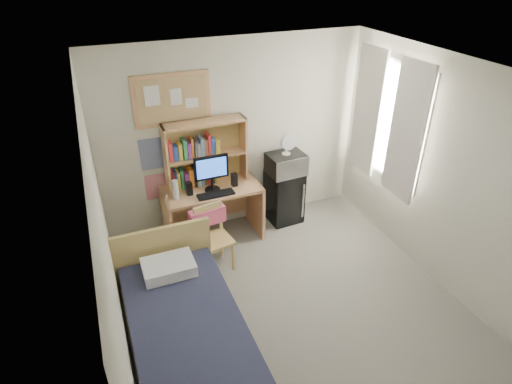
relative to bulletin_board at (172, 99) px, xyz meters
name	(u,v)px	position (x,y,z in m)	size (l,w,h in m)	color
floor	(301,318)	(0.78, -2.08, -1.93)	(3.60, 4.20, 0.02)	gray
ceiling	(318,82)	(0.78, -2.08, 0.68)	(3.60, 4.20, 0.02)	white
wall_back	(234,137)	(0.78, 0.02, -0.62)	(3.60, 0.04, 2.60)	beige
wall_left	(110,265)	(-1.02, -2.08, -0.62)	(0.04, 4.20, 2.60)	beige
wall_right	(456,184)	(2.58, -2.08, -0.62)	(0.04, 4.20, 2.60)	beige
window_unit	(388,121)	(2.53, -0.88, -0.32)	(0.10, 1.40, 1.70)	white
curtain_left	(406,133)	(2.50, -1.28, -0.32)	(0.04, 0.55, 1.70)	white
curtain_right	(367,111)	(2.50, -0.48, -0.32)	(0.04, 0.55, 1.70)	white
bulletin_board	(172,99)	(0.00, 0.00, 0.00)	(0.94, 0.03, 0.64)	tan
poster_wave	(152,154)	(-0.32, 0.01, -0.67)	(0.30, 0.01, 0.42)	navy
poster_japan	(156,186)	(-0.32, 0.01, -1.14)	(0.28, 0.01, 0.36)	#BD213D
desk	(213,213)	(0.33, -0.32, -1.52)	(1.27, 0.64, 0.79)	tan
desk_chair	(215,240)	(0.18, -0.93, -1.50)	(0.42, 0.42, 0.84)	#D8B866
mini_fridge	(284,196)	(1.43, -0.24, -1.53)	(0.45, 0.45, 0.77)	black
bed	(189,344)	(-0.48, -2.23, -1.64)	(1.03, 2.07, 0.57)	#1C1E33
hutch	(206,153)	(0.33, -0.17, -0.70)	(1.05, 0.27, 0.86)	tan
monitor	(212,174)	(0.33, -0.38, -0.89)	(0.44, 0.03, 0.47)	black
keyboard	(216,194)	(0.33, -0.52, -1.11)	(0.47, 0.15, 0.02)	black
speaker_left	(189,189)	(0.03, -0.38, -1.04)	(0.07, 0.07, 0.18)	black
speaker_right	(234,180)	(0.63, -0.38, -1.04)	(0.07, 0.07, 0.18)	black
water_bottle	(176,190)	(-0.15, -0.43, -1.00)	(0.08, 0.08, 0.26)	silver
hoodie	(207,216)	(0.15, -0.73, -1.27)	(0.45, 0.14, 0.22)	#EE5A80
microwave	(286,164)	(1.43, -0.26, -1.00)	(0.50, 0.38, 0.29)	silver
desk_fan	(287,144)	(1.43, -0.26, -0.72)	(0.23, 0.23, 0.29)	silver
pillow	(169,267)	(-0.49, -1.48, -1.29)	(0.53, 0.37, 0.13)	silver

